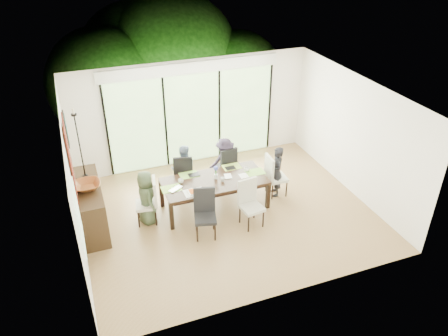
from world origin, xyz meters
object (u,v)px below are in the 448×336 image
object	(u,v)px
chair_far_right	(225,165)
cup_a	(181,181)
person_far_left	(184,169)
chair_right_end	(277,175)
cup_b	(223,179)
sideboard	(91,206)
bowl	(87,186)
chair_far_left	(184,172)
cup_c	(247,169)
person_right_end	(276,172)
chair_left_end	(146,201)
chair_near_right	(252,205)
laptop	(177,190)
person_far_right	(225,162)
vase	(216,176)
table_top	(214,181)
person_left_end	(146,198)

from	to	relation	value
chair_far_right	cup_a	size ratio (longest dim) A/B	8.87
person_far_left	cup_a	size ratio (longest dim) A/B	10.40
chair_right_end	cup_b	xyz separation A→B (m)	(-1.35, -0.10, 0.23)
sideboard	bowl	distance (m)	0.56
sideboard	chair_far_right	bearing A→B (deg)	10.84
chair_far_left	cup_c	distance (m)	1.48
chair_far_right	person_far_left	xyz separation A→B (m)	(-1.00, -0.02, 0.09)
cup_b	person_right_end	bearing A→B (deg)	4.30
chair_left_end	person_far_left	world-z (taller)	person_far_left
chair_near_right	cup_b	world-z (taller)	chair_near_right
chair_right_end	cup_b	world-z (taller)	chair_right_end
chair_right_end	bowl	size ratio (longest dim) A/B	1.97
person_right_end	laptop	size ratio (longest dim) A/B	3.91
chair_far_left	person_far_right	size ratio (longest dim) A/B	0.85
chair_left_end	cup_b	distance (m)	1.67
chair_left_end	vase	xyz separation A→B (m)	(1.55, 0.05, 0.24)
chair_near_right	laptop	world-z (taller)	chair_near_right
chair_far_left	person_far_right	world-z (taller)	person_far_right
chair_left_end	person_far_right	distance (m)	2.21
cup_b	sideboard	size ratio (longest dim) A/B	0.05
cup_c	sideboard	xyz separation A→B (m)	(-3.37, 0.15, -0.25)
vase	cup_a	world-z (taller)	vase
bowl	person_right_end	bearing A→B (deg)	-2.15
person_far_right	chair_near_right	bearing A→B (deg)	93.59
chair_far_right	cup_b	xyz separation A→B (m)	(-0.40, -0.95, 0.23)
cup_b	chair_near_right	bearing A→B (deg)	-65.56
table_top	chair_left_end	distance (m)	1.51
table_top	vase	bearing A→B (deg)	45.00
bowl	chair_left_end	bearing A→B (deg)	-8.08
chair_left_end	sideboard	size ratio (longest dim) A/B	0.59
person_far_right	person_left_end	bearing A→B (deg)	27.52
person_right_end	vase	size ratio (longest dim) A/B	10.75
chair_left_end	sideboard	world-z (taller)	chair_left_end
chair_far_right	cup_b	bearing A→B (deg)	57.88
chair_far_left	person_left_end	distance (m)	1.34
chair_left_end	chair_near_right	bearing A→B (deg)	76.31
chair_far_right	bowl	distance (m)	3.24
person_far_left	bowl	bearing A→B (deg)	29.37
chair_right_end	person_far_right	xyz separation A→B (m)	(-0.95, 0.83, 0.09)
chair_far_left	cup_a	distance (m)	0.78
chair_far_right	laptop	bearing A→B (deg)	24.88
bowl	table_top	bearing A→B (deg)	-3.39
person_left_end	person_far_left	bearing A→B (deg)	-58.42
person_right_end	person_far_left	bearing A→B (deg)	-101.79
table_top	person_far_right	distance (m)	1.00
chair_near_right	sideboard	xyz separation A→B (m)	(-3.07, 1.12, -0.02)
chair_left_end	person_left_end	world-z (taller)	person_left_end
vase	person_far_left	bearing A→B (deg)	122.66
vase	cup_c	size ratio (longest dim) A/B	0.97
table_top	person_far_right	size ratio (longest dim) A/B	1.86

